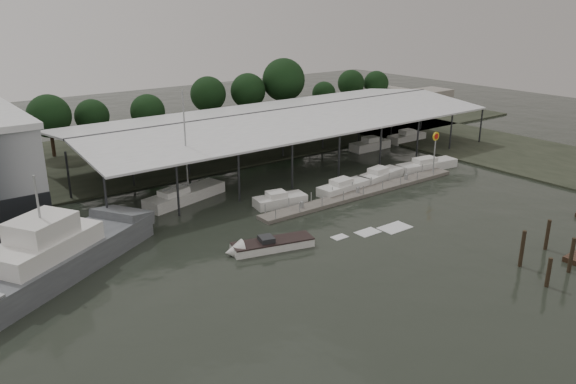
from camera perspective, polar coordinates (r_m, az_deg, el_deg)
ground at (r=47.75m, az=3.26°, el=-6.91°), size 200.00×200.00×0.00m
land_strip_far at (r=82.31m, az=-16.04°, el=3.59°), size 140.00×30.00×0.30m
land_strip_east at (r=87.08m, az=21.95°, el=3.76°), size 20.00×60.00×0.30m
covered_boat_shed at (r=76.92m, az=-0.53°, el=7.90°), size 58.24×24.00×6.96m
floating_dock at (r=63.97m, az=7.72°, el=-0.05°), size 28.00×2.00×1.40m
shell_fuel_sign at (r=71.64m, az=14.73°, el=4.66°), size 1.10×0.18×5.55m
distant_commercial_buildings at (r=117.99m, az=11.23°, el=9.28°), size 22.00×8.00×4.00m
grey_trawler at (r=48.52m, az=-22.29°, el=-5.89°), size 19.13×14.19×8.84m
white_sailboat at (r=62.09m, az=-10.52°, el=-0.35°), size 10.15×5.06×12.20m
speedboat_underway at (r=49.38m, az=-2.29°, el=-5.48°), size 18.64×6.53×2.00m
moored_cruiser_0 at (r=59.77m, az=-0.86°, el=-0.82°), size 5.91×3.15×1.70m
moored_cruiser_1 at (r=64.29m, az=5.71°, el=0.52°), size 7.16×2.75×1.70m
moored_cruiser_2 at (r=69.20m, az=9.36°, el=1.69°), size 7.13×3.23×1.70m
moored_cruiser_3 at (r=74.81m, az=13.91°, el=2.68°), size 8.91×3.26×1.70m
mooring_pilings at (r=50.19m, az=26.64°, el=-6.32°), size 6.69×7.87×3.77m
horizon_tree_line at (r=96.88m, az=-4.63°, el=10.03°), size 68.84×9.68×11.31m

